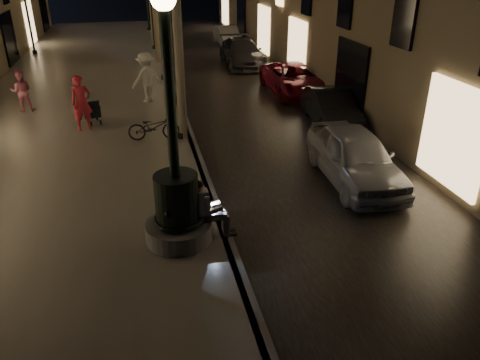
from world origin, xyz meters
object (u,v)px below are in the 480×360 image
object	(u,v)px
lamp_curb_b	(159,12)
car_rear	(242,53)
seated_man_laptop	(207,207)
lamp_left_c	(25,0)
car_front	(355,156)
pedestrian_white	(146,77)
lamp_curb_a	(177,43)
bicycle	(154,127)
car_second	(331,108)
car_third	(294,79)
car_fifth	(227,35)
pedestrian_pink	(21,91)
stroller	(93,110)
pedestrian_red	(82,103)
fountain_lamppost	(177,197)

from	to	relation	value
lamp_curb_b	car_rear	distance (m)	5.96
seated_man_laptop	car_rear	world-z (taller)	seated_man_laptop
lamp_left_c	car_rear	world-z (taller)	lamp_left_c
car_front	pedestrian_white	xyz separation A→B (m)	(-5.20, 8.26, 0.46)
lamp_curb_a	bicycle	distance (m)	2.75
car_second	car_third	bearing A→B (deg)	94.67
pedestrian_white	bicycle	world-z (taller)	pedestrian_white
car_second	car_third	distance (m)	4.23
lamp_curb_a	car_third	xyz separation A→B (m)	(5.50, 5.00, -2.60)
car_rear	car_fifth	bearing A→B (deg)	87.57
car_third	pedestrian_pink	size ratio (longest dim) A/B	2.95
car_rear	car_second	bearing A→B (deg)	-82.65
car_front	car_second	world-z (taller)	car_front
lamp_left_c	stroller	distance (m)	14.75
seated_man_laptop	stroller	distance (m)	8.57
lamp_curb_b	lamp_left_c	xyz separation A→B (m)	(-7.10, 8.00, 0.00)
seated_man_laptop	pedestrian_pink	size ratio (longest dim) A/B	0.86
lamp_curb_b	pedestrian_red	size ratio (longest dim) A/B	2.58
seated_man_laptop	car_rear	distance (m)	17.61
bicycle	car_fifth	bearing A→B (deg)	-14.02
fountain_lamppost	lamp_curb_a	world-z (taller)	fountain_lamppost
lamp_curb_a	pedestrian_pink	world-z (taller)	lamp_curb_a
stroller	car_rear	bearing A→B (deg)	34.01
car_second	pedestrian_red	xyz separation A→B (m)	(-8.66, 0.78, 0.51)
car_front	pedestrian_red	distance (m)	9.18
seated_man_laptop	bicycle	xyz separation A→B (m)	(-0.80, 6.04, -0.27)
fountain_lamppost	bicycle	distance (m)	6.07
fountain_lamppost	car_fifth	bearing A→B (deg)	76.48
car_second	car_fifth	distance (m)	16.82
pedestrian_pink	bicycle	world-z (taller)	pedestrian_pink
seated_man_laptop	lamp_curb_b	xyz separation A→B (m)	(0.09, 14.00, 2.33)
lamp_left_c	pedestrian_pink	size ratio (longest dim) A/B	3.09
car_fifth	fountain_lamppost	bearing A→B (deg)	-104.44
car_third	bicycle	xyz separation A→B (m)	(-6.39, -4.96, -0.01)
pedestrian_red	pedestrian_white	bearing A→B (deg)	34.37
lamp_curb_a	stroller	bearing A→B (deg)	144.10
seated_man_laptop	car_fifth	xyz separation A→B (m)	(5.06, 23.59, -0.29)
lamp_curb_a	pedestrian_red	world-z (taller)	lamp_curb_a
lamp_curb_b	lamp_left_c	distance (m)	10.70
lamp_left_c	bicycle	size ratio (longest dim) A/B	2.92
car_third	pedestrian_red	distance (m)	9.34
lamp_left_c	pedestrian_red	bearing A→B (deg)	-74.75
car_front	pedestrian_pink	size ratio (longest dim) A/B	2.71
car_second	pedestrian_pink	size ratio (longest dim) A/B	2.44
pedestrian_white	lamp_curb_a	bearing A→B (deg)	72.83
pedestrian_pink	bicycle	size ratio (longest dim) A/B	0.95
bicycle	car_second	bearing A→B (deg)	-79.00
car_third	car_fifth	bearing A→B (deg)	91.77
pedestrian_white	car_rear	bearing A→B (deg)	-158.11
car_rear	pedestrian_red	bearing A→B (deg)	-127.29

